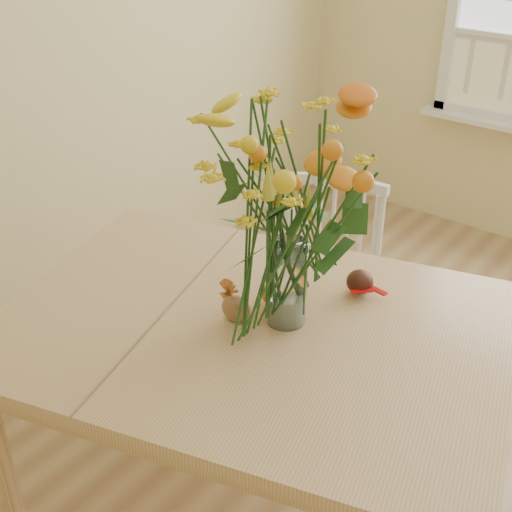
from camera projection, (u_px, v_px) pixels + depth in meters
The scene contains 7 objects.
wall_left at pixel (2, 44), 2.60m from camera, with size 0.02×4.50×2.70m, color beige.
dining_table at pixel (252, 349), 2.05m from camera, with size 1.70×1.41×0.79m.
windsor_chair at pixel (326, 278), 2.75m from camera, with size 0.52×0.51×0.88m.
flower_vase at pixel (289, 202), 1.82m from camera, with size 0.54×0.54×0.64m.
pumpkin at pixel (277, 295), 2.06m from camera, with size 0.10×0.10×0.08m, color #CD5218.
turkey_figurine at pixel (236, 309), 1.98m from camera, with size 0.10×0.08×0.12m.
dark_gourd at pixel (360, 283), 2.12m from camera, with size 0.13×0.08×0.08m.
Camera 1 is at (0.38, -1.51, 1.97)m, focal length 48.00 mm.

